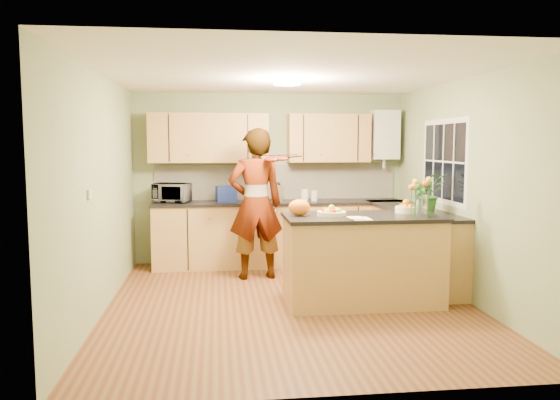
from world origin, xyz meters
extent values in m
plane|color=#5E2F1B|center=(0.00, 0.00, 0.00)|extent=(4.50, 4.50, 0.00)
cube|color=white|center=(0.00, 0.00, 2.50)|extent=(4.00, 4.50, 0.02)
cube|color=gray|center=(0.00, 2.25, 1.25)|extent=(4.00, 0.02, 2.50)
cube|color=gray|center=(0.00, -2.25, 1.25)|extent=(4.00, 0.02, 2.50)
cube|color=gray|center=(-2.00, 0.00, 1.25)|extent=(0.02, 4.50, 2.50)
cube|color=gray|center=(2.00, 0.00, 1.25)|extent=(0.02, 4.50, 2.50)
cube|color=#B27F47|center=(0.10, 1.95, 0.45)|extent=(3.60, 0.60, 0.90)
cube|color=black|center=(0.10, 1.94, 0.92)|extent=(3.64, 0.62, 0.04)
cube|color=#B27F47|center=(1.70, 0.85, 0.45)|extent=(0.60, 2.20, 0.90)
cube|color=black|center=(1.69, 0.85, 0.92)|extent=(0.62, 2.24, 0.04)
cube|color=white|center=(0.10, 2.23, 1.20)|extent=(3.60, 0.02, 0.52)
cube|color=#B27F47|center=(-0.90, 2.08, 1.85)|extent=(1.70, 0.34, 0.70)
cube|color=#B27F47|center=(0.85, 2.08, 1.85)|extent=(1.20, 0.34, 0.70)
cube|color=silver|center=(1.70, 2.09, 1.90)|extent=(0.40, 0.30, 0.72)
cylinder|color=silver|center=(1.70, 2.09, 1.50)|extent=(0.06, 0.06, 0.20)
cube|color=silver|center=(1.99, 0.60, 1.55)|extent=(0.01, 1.30, 1.05)
cube|color=black|center=(1.99, 0.60, 1.55)|extent=(0.01, 1.18, 0.92)
cube|color=silver|center=(-1.99, -0.60, 1.30)|extent=(0.02, 0.09, 0.09)
cylinder|color=#FFEABF|center=(0.00, 0.30, 2.46)|extent=(0.30, 0.30, 0.06)
cylinder|color=silver|center=(0.00, 0.30, 2.49)|extent=(0.10, 0.10, 0.02)
cube|color=#B27F47|center=(0.80, -0.05, 0.47)|extent=(1.68, 0.84, 0.94)
cube|color=black|center=(0.80, -0.05, 0.96)|extent=(1.72, 0.88, 0.04)
cylinder|color=#F5E8C4|center=(0.45, -0.05, 1.01)|extent=(0.32, 0.32, 0.05)
cylinder|color=#F5E8C4|center=(1.35, 0.10, 1.02)|extent=(0.25, 0.25, 0.07)
cylinder|color=silver|center=(1.40, -0.23, 1.11)|extent=(0.12, 0.12, 0.24)
ellipsoid|color=orange|center=(0.10, 0.00, 1.08)|extent=(0.25, 0.22, 0.18)
cube|color=white|center=(0.70, -0.35, 0.99)|extent=(0.19, 0.26, 0.01)
imported|color=#E1A989|center=(-0.29, 1.20, 0.98)|extent=(0.77, 0.56, 1.97)
imported|color=silver|center=(-1.43, 1.99, 1.07)|extent=(0.56, 0.46, 0.27)
cube|color=navy|center=(-0.66, 1.97, 1.05)|extent=(0.31, 0.25, 0.23)
cylinder|color=silver|center=(0.08, 1.92, 1.06)|extent=(0.17, 0.17, 0.24)
sphere|color=black|center=(0.08, 1.92, 1.22)|extent=(0.09, 0.09, 0.09)
cylinder|color=#F5E8C4|center=(0.48, 1.94, 1.02)|extent=(0.13, 0.13, 0.17)
cylinder|color=silver|center=(0.62, 1.92, 1.01)|extent=(0.12, 0.12, 0.15)
imported|color=#2A6822|center=(1.70, 0.38, 1.18)|extent=(0.50, 0.46, 0.48)
camera|label=1|loc=(-0.80, -5.86, 1.77)|focal=35.00mm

